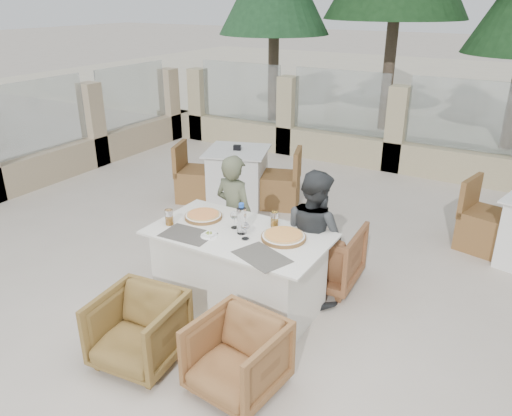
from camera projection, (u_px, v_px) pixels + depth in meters
The scene contains 22 objects.
ground at pixel (240, 314), 4.61m from camera, with size 80.00×80.00×0.00m, color beige.
sand_patch at pixel (477, 89), 15.69m from camera, with size 30.00×16.00×0.01m, color beige.
perimeter_wall_far at pixel (397, 123), 8.10m from camera, with size 10.00×0.34×1.60m, color tan, non-canonical shape.
perimeter_wall_left at pixel (42, 132), 7.59m from camera, with size 0.34×7.00×1.60m, color tan, non-canonical shape.
dining_table at pixel (239, 271), 4.57m from camera, with size 1.60×0.90×0.77m, color white, non-canonical shape.
placemat_near_left at pixel (188, 234), 4.39m from camera, with size 0.45×0.30×0.00m, color #4F4A44.
placemat_near_right at pixel (262, 257), 4.01m from camera, with size 0.45×0.30×0.00m, color #545048.
pizza_left at pixel (203, 216), 4.71m from camera, with size 0.35×0.35×0.05m, color #F35C21.
pizza_right at pixel (284, 236), 4.30m from camera, with size 0.39×0.39×0.05m, color orange.
water_bottle at pixel (242, 218), 4.36m from camera, with size 0.08×0.08×0.29m, color #A8C5DD.
wine_glass_centre at pixel (234, 219), 4.48m from camera, with size 0.08×0.08×0.18m, color silver, non-canonical shape.
wine_glass_near at pixel (245, 229), 4.27m from camera, with size 0.08×0.08×0.18m, color white, non-canonical shape.
beer_glass_left at pixel (169, 217), 4.55m from camera, with size 0.07×0.07×0.15m, color orange.
beer_glass_right at pixel (275, 219), 4.52m from camera, with size 0.07×0.07×0.14m, color orange.
olive_dish at pixel (209, 234), 4.34m from camera, with size 0.11×0.11×0.04m, color white, non-canonical shape.
armchair_far_left at pixel (236, 247), 5.17m from camera, with size 0.66×0.68×0.62m, color brown.
armchair_far_right at pixel (325, 254), 5.01m from camera, with size 0.68×0.70×0.64m, color brown.
armchair_near_left at pixel (138, 330), 3.91m from camera, with size 0.63×0.64×0.59m, color brown.
armchair_near_right at pixel (237, 357), 3.62m from camera, with size 0.61×0.63×0.57m, color #8E5E33.
diner_left at pixel (235, 215), 5.10m from camera, with size 0.47×0.31×1.28m, color #575D43.
diner_right at pixel (314, 236), 4.63m from camera, with size 0.63×0.49×1.30m, color #36393B.
bg_table_a at pixel (238, 177), 6.94m from camera, with size 1.64×0.82×0.77m, color silver, non-canonical shape.
Camera 1 is at (2.09, -3.24, 2.71)m, focal length 35.00 mm.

